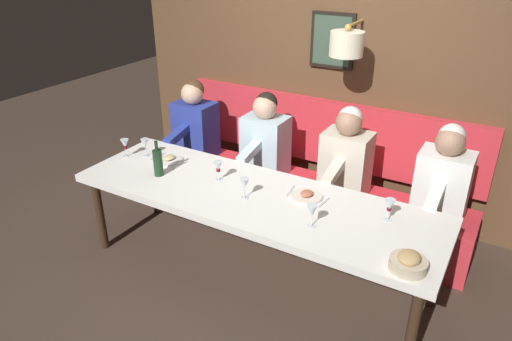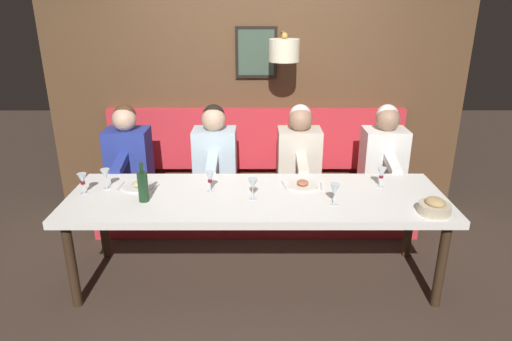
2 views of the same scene
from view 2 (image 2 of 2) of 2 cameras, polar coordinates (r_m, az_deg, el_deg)
ground_plane at (r=3.79m, az=0.05°, el=-13.42°), size 12.00×12.00×0.00m
dining_table at (r=3.45m, az=0.05°, el=-4.02°), size 0.90×2.86×0.74m
banquette_bench at (r=4.45m, az=0.03°, el=-4.55°), size 0.52×3.06×0.45m
back_wall_panel at (r=4.66m, az=0.06°, el=11.30°), size 0.59×4.26×2.90m
diner_nearest at (r=4.39m, az=15.93°, el=2.56°), size 0.60×0.40×0.79m
diner_near at (r=4.24m, az=5.50°, el=2.65°), size 0.60×0.40×0.79m
diner_middle at (r=4.24m, az=-5.26°, el=2.65°), size 0.60×0.40×0.79m
diner_far at (r=4.39m, az=-15.93°, el=2.55°), size 0.60×0.40×0.79m
place_setting_0 at (r=3.67m, az=-14.66°, el=-1.91°), size 0.24×0.31×0.05m
place_setting_1 at (r=3.59m, az=5.91°, el=-1.81°), size 0.24×0.33×0.05m
wine_glass_0 at (r=3.31m, az=-0.40°, el=-1.81°), size 0.07×0.07×0.16m
wine_glass_1 at (r=3.69m, az=-18.52°, el=-0.52°), size 0.07×0.07×0.16m
wine_glass_2 at (r=3.65m, az=-21.12°, el=-1.08°), size 0.07×0.07×0.16m
wine_glass_3 at (r=3.66m, az=15.60°, el=-0.36°), size 0.07×0.07×0.16m
wine_glass_4 at (r=3.46m, az=-5.87°, el=-0.92°), size 0.07×0.07×0.16m
wine_glass_5 at (r=3.26m, az=9.94°, el=-2.45°), size 0.07×0.07×0.16m
wine_bottle at (r=3.38m, az=-14.11°, el=-1.95°), size 0.08×0.08×0.30m
bread_bowl at (r=3.36m, az=21.68°, el=-4.31°), size 0.22×0.22×0.12m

